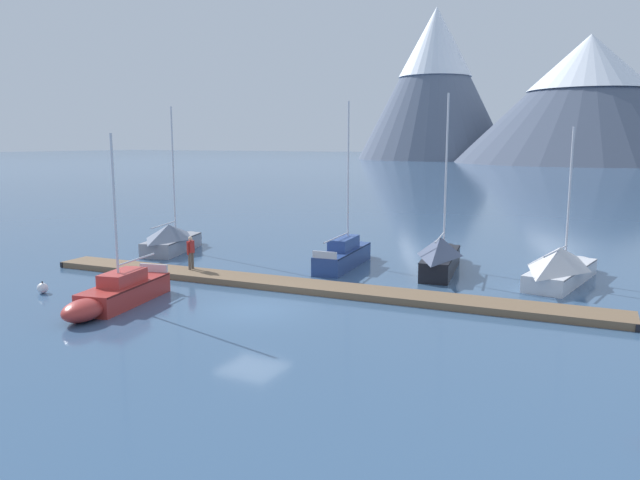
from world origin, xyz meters
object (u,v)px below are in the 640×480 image
Objects in this scene: mooring_buoy_inner_mooring at (43,288)px; person_on_dock at (191,251)px; sailboat_far_berth at (562,265)px; sailboat_second_berth at (117,293)px; sailboat_mid_dock_port at (345,254)px; sailboat_mid_dock_starboard at (441,254)px; sailboat_nearest_berth at (173,238)px.

person_on_dock is at bearing 60.35° from mooring_buoy_inner_mooring.
sailboat_far_berth is 24.18m from mooring_buoy_inner_mooring.
sailboat_second_berth is 0.80× the size of sailboat_mid_dock_port.
sailboat_mid_dock_port reaches higher than sailboat_far_berth.
person_on_dock is (-11.06, -6.73, 0.35)m from sailboat_mid_dock_starboard.
mooring_buoy_inner_mooring is (-9.43, -11.84, -0.41)m from sailboat_mid_dock_port.
sailboat_nearest_berth reaches higher than sailboat_far_berth.
mooring_buoy_inner_mooring is at bearing -138.57° from sailboat_mid_dock_starboard.
sailboat_nearest_berth is 1.00× the size of sailboat_mid_dock_port.
sailboat_mid_dock_port reaches higher than person_on_dock.
sailboat_mid_dock_starboard reaches higher than sailboat_far_berth.
sailboat_mid_dock_starboard is at bearing 6.44° from sailboat_nearest_berth.
sailboat_nearest_berth is 22.42m from sailboat_far_berth.
sailboat_mid_dock_starboard is 5.89m from sailboat_far_berth.
sailboat_mid_dock_port is 11.05m from sailboat_far_berth.
sailboat_far_berth is 18.29m from person_on_dock.
sailboat_mid_dock_port is at bearing 4.45° from sailboat_nearest_berth.
sailboat_far_berth is (22.33, 1.98, 0.02)m from sailboat_nearest_berth.
sailboat_nearest_berth is at bearing 137.84° from person_on_dock.
sailboat_mid_dock_port is 1.18× the size of sailboat_far_berth.
sailboat_far_berth is (15.78, 13.04, 0.29)m from sailboat_second_berth.
sailboat_second_berth reaches higher than person_on_dock.
mooring_buoy_inner_mooring is at bearing -147.62° from sailboat_far_berth.
mooring_buoy_inner_mooring is at bearing 178.81° from sailboat_second_berth.
sailboat_mid_dock_starboard is 16.59× the size of mooring_buoy_inner_mooring.
person_on_dock is 7.08m from mooring_buoy_inner_mooring.
sailboat_second_berth is 6.33m from person_on_dock.
sailboat_second_berth is 20.47m from sailboat_far_berth.
sailboat_second_berth is 16.27m from sailboat_mid_dock_starboard.
sailboat_far_berth is (10.99, 1.10, 0.20)m from sailboat_mid_dock_port.
sailboat_nearest_berth is 5.22× the size of person_on_dock.
sailboat_far_berth reaches higher than mooring_buoy_inner_mooring.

